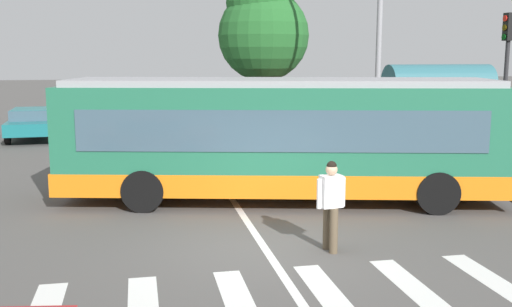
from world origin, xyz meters
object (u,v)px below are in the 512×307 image
object	(u,v)px
pedestrian_crossing_street	(331,201)
bus_stop_shelter	(438,85)
parked_car_teal	(32,122)
parked_car_white	(165,120)
traffic_light_far_corner	(506,64)
parked_car_red	(284,118)
city_transit_bus	(281,138)
background_tree_right	(262,26)
parked_car_champagne	(102,120)
parked_car_black	(224,118)

from	to	relation	value
pedestrian_crossing_street	bus_stop_shelter	world-z (taller)	bus_stop_shelter
parked_car_teal	parked_car_white	bearing A→B (deg)	-3.59
parked_car_teal	traffic_light_far_corner	size ratio (longest dim) A/B	0.92
pedestrian_crossing_street	parked_car_red	distance (m)	16.62
city_transit_bus	background_tree_right	size ratio (longest dim) A/B	1.46
pedestrian_crossing_street	traffic_light_far_corner	size ratio (longest dim) A/B	0.34
parked_car_teal	parked_car_champagne	distance (m)	2.93
pedestrian_crossing_street	parked_car_red	size ratio (longest dim) A/B	0.37
parked_car_red	bus_stop_shelter	bearing A→B (deg)	-37.40
parked_car_teal	background_tree_right	distance (m)	11.30
pedestrian_crossing_street	parked_car_champagne	xyz separation A→B (m)	(-5.01, 16.95, -0.20)
parked_car_black	background_tree_right	size ratio (longest dim) A/B	0.61
bus_stop_shelter	background_tree_right	bearing A→B (deg)	136.30
parked_car_teal	parked_car_black	bearing A→B (deg)	-1.12
parked_car_red	pedestrian_crossing_street	bearing A→B (deg)	-100.90
parked_car_teal	parked_car_black	distance (m)	8.36
background_tree_right	bus_stop_shelter	bearing A→B (deg)	-43.70
traffic_light_far_corner	bus_stop_shelter	bearing A→B (deg)	90.47
parked_car_black	parked_car_red	size ratio (longest dim) A/B	1.00
traffic_light_far_corner	bus_stop_shelter	size ratio (longest dim) A/B	1.13
parked_car_red	parked_car_champagne	bearing A→B (deg)	175.53
parked_car_teal	bus_stop_shelter	bearing A→B (deg)	-15.72
traffic_light_far_corner	background_tree_right	distance (m)	12.07
bus_stop_shelter	pedestrian_crossing_street	bearing A→B (deg)	-125.12
city_transit_bus	background_tree_right	world-z (taller)	background_tree_right
parked_car_black	traffic_light_far_corner	size ratio (longest dim) A/B	0.93
pedestrian_crossing_street	bus_stop_shelter	xyz separation A→B (m)	(8.56, 12.17, 1.45)
pedestrian_crossing_street	parked_car_white	distance (m)	16.62
city_transit_bus	traffic_light_far_corner	xyz separation A→B (m)	(8.60, 3.72, 1.75)
parked_car_black	bus_stop_shelter	distance (m)	9.44
parked_car_white	city_transit_bus	bearing A→B (deg)	-79.62
city_transit_bus	parked_car_teal	size ratio (longest dim) A/B	2.44
parked_car_red	background_tree_right	xyz separation A→B (m)	(-0.67, 1.67, 4.21)
parked_car_white	parked_car_red	world-z (taller)	same
parked_car_red	background_tree_right	bearing A→B (deg)	111.72
parked_car_white	background_tree_right	xyz separation A→B (m)	(4.76, 1.53, 4.21)
parked_car_teal	background_tree_right	size ratio (longest dim) A/B	0.60
traffic_light_far_corner	parked_car_teal	bearing A→B (deg)	151.18
parked_car_red	parked_car_white	bearing A→B (deg)	178.45
city_transit_bus	parked_car_champagne	world-z (taller)	city_transit_bus
city_transit_bus	parked_car_teal	bearing A→B (deg)	121.77
parked_car_red	background_tree_right	distance (m)	4.58
pedestrian_crossing_street	background_tree_right	world-z (taller)	background_tree_right
traffic_light_far_corner	background_tree_right	xyz separation A→B (m)	(-6.12, 10.27, 1.64)
city_transit_bus	parked_car_white	bearing A→B (deg)	100.38
parked_car_white	parked_car_red	distance (m)	5.43
pedestrian_crossing_street	background_tree_right	size ratio (longest dim) A/B	0.22
parked_car_champagne	parked_car_red	bearing A→B (deg)	-4.47
traffic_light_far_corner	parked_car_red	bearing A→B (deg)	122.40
pedestrian_crossing_street	parked_car_black	bearing A→B (deg)	88.56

